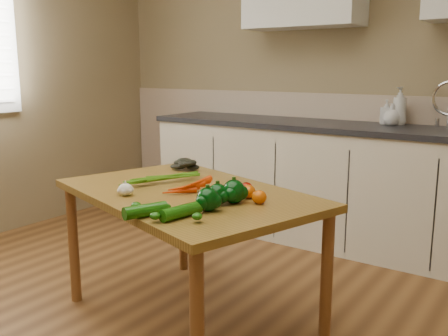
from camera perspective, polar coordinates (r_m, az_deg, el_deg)
room at (r=2.20m, az=-14.36°, el=9.68°), size 4.04×5.04×2.64m
counter_run at (r=3.84m, az=11.81°, el=-1.54°), size 2.84×0.64×1.14m
table at (r=2.50m, az=-4.23°, el=-4.36°), size 1.50×1.19×0.70m
soap_bottle_a at (r=3.78m, az=19.44°, el=6.70°), size 0.12×0.12×0.27m
soap_bottle_b at (r=3.81m, az=18.07°, el=6.11°), size 0.10×0.11×0.18m
soap_bottle_c at (r=3.75m, az=18.67°, el=5.83°), size 0.16×0.16×0.15m
carrot_bunch at (r=2.51m, az=-4.82°, el=-1.68°), size 0.29×0.25×0.07m
leafy_greens at (r=2.97m, az=-4.12°, el=0.66°), size 0.19×0.17×0.09m
garlic_bulb at (r=2.42m, az=-11.18°, el=-2.42°), size 0.07×0.07×0.06m
pepper_a at (r=2.22m, az=-0.72°, el=-3.02°), size 0.09×0.09×0.09m
pepper_b at (r=2.24m, az=1.14°, el=-2.71°), size 0.11×0.11×0.11m
pepper_c at (r=2.12m, az=-1.87°, el=-3.62°), size 0.10×0.10×0.10m
tomato_a at (r=2.40m, az=2.57°, el=-2.32°), size 0.06×0.06×0.06m
tomato_b at (r=2.33m, az=2.79°, el=-2.71°), size 0.07×0.07×0.06m
tomato_c at (r=2.23m, az=4.05°, el=-3.33°), size 0.07×0.07×0.06m
zucchini_a at (r=2.03m, az=-4.93°, el=-4.97°), size 0.09×0.20×0.05m
zucchini_b at (r=2.06m, az=-8.98°, el=-4.81°), size 0.12×0.19×0.05m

